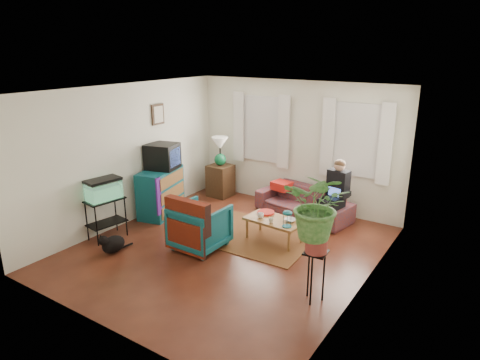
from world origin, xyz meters
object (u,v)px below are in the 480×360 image
Objects in this scene: sofa at (304,198)px; armchair at (200,224)px; side_table at (221,181)px; dresser at (161,192)px; coffee_table at (274,230)px; plant_stand at (314,277)px; aquarium_stand at (106,219)px.

sofa is 2.32× the size of armchair.
dresser is at bearing -102.33° from side_table.
armchair reaches higher than coffee_table.
armchair is (1.58, -0.74, -0.05)m from dresser.
plant_stand is at bearing -38.11° from side_table.
coffee_table is (2.15, -1.42, -0.15)m from side_table.
sofa is 2.71× the size of side_table.
dresser reaches higher than sofa.
aquarium_stand is 1.70m from armchair.
sofa is 2.67× the size of aquarium_stand.
dresser is 1.44× the size of aquarium_stand.
dresser is at bearing -137.74° from sofa.
plant_stand is at bearing -30.62° from dresser.
coffee_table is (2.49, 0.14, -0.26)m from dresser.
armchair reaches higher than aquarium_stand.
aquarium_stand is (-0.35, -2.91, 0.01)m from side_table.
plant_stand reaches higher than side_table.
aquarium_stand reaches higher than side_table.
armchair is at bearing 169.21° from plant_stand.
aquarium_stand is 1.01× the size of plant_stand.
coffee_table is at bearing -10.35° from dresser.
sofa is at bearing 117.84° from plant_stand.
sofa reaches higher than coffee_table.
aquarium_stand is 3.83m from plant_stand.
coffee_table is at bearing -76.02° from sofa.
dresser reaches higher than armchair.
dresser is 1.06× the size of coffee_table.
dresser reaches higher than coffee_table.
side_table is 0.99× the size of plant_stand.
side_table is 2.93m from aquarium_stand.
plant_stand is (3.47, -2.72, 0.00)m from side_table.
armchair is (1.24, -2.30, 0.06)m from side_table.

